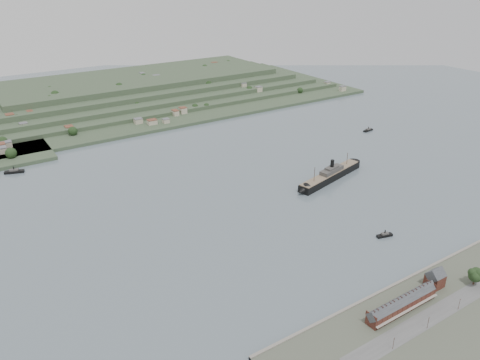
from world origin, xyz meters
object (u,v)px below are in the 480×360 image
terrace_row (402,304)px  gabled_building (435,278)px  steamship (329,176)px  fig_tree (476,275)px  tugboat (385,235)px

terrace_row → gabled_building: 37.74m
gabled_building → steamship: size_ratio=0.14×
fig_tree → gabled_building: bearing=150.0°
gabled_building → tugboat: gabled_building is taller
terrace_row → tugboat: bearing=47.2°
terrace_row → fig_tree: 62.22m
fig_tree → tugboat: bearing=90.2°
tugboat → fig_tree: size_ratio=1.09×
gabled_building → fig_tree: gabled_building is taller
terrace_row → steamship: (97.64, 169.52, -2.29)m
steamship → tugboat: size_ratio=7.43×
terrace_row → steamship: size_ratio=0.55×
terrace_row → steamship: bearing=60.1°
gabled_building → fig_tree: 27.61m
terrace_row → gabled_building: bearing=6.1°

